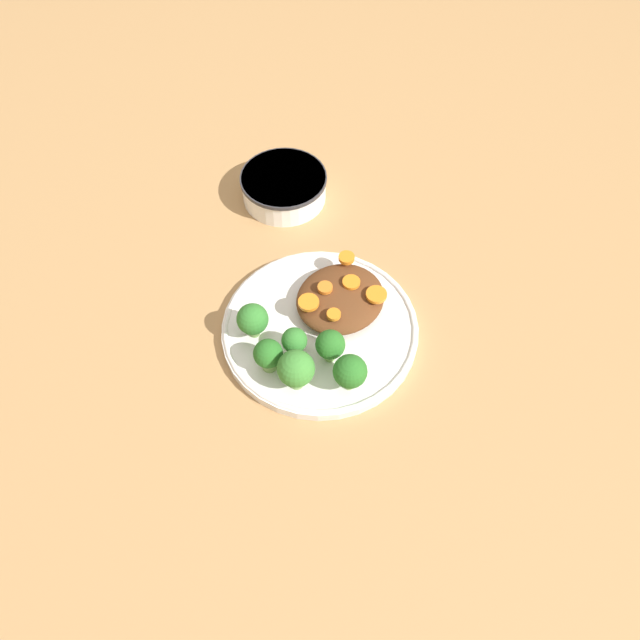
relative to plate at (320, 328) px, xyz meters
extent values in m
plane|color=tan|center=(0.00, 0.00, -0.01)|extent=(4.00, 4.00, 0.00)
cylinder|color=white|center=(0.00, 0.00, 0.00)|extent=(0.26, 0.26, 0.01)
torus|color=white|center=(0.00, 0.00, 0.00)|extent=(0.26, 0.26, 0.01)
cylinder|color=white|center=(-0.14, -0.22, 0.01)|extent=(0.13, 0.13, 0.04)
cylinder|color=#333338|center=(-0.14, -0.22, 0.03)|extent=(0.13, 0.13, 0.01)
cylinder|color=white|center=(-0.14, -0.22, 0.02)|extent=(0.11, 0.11, 0.01)
ellipsoid|color=#5B3319|center=(-0.04, -0.01, 0.02)|extent=(0.12, 0.11, 0.03)
cylinder|color=#759E51|center=(0.07, -0.05, 0.02)|extent=(0.01, 0.01, 0.02)
sphere|color=#337A2D|center=(0.07, -0.05, 0.04)|extent=(0.04, 0.04, 0.04)
cylinder|color=#759E51|center=(0.09, 0.00, 0.02)|extent=(0.02, 0.02, 0.02)
sphere|color=#286B23|center=(0.09, 0.00, 0.04)|extent=(0.04, 0.04, 0.04)
cylinder|color=#7FA85B|center=(0.02, 0.04, 0.02)|extent=(0.01, 0.01, 0.02)
sphere|color=#286B23|center=(0.02, 0.04, 0.04)|extent=(0.04, 0.04, 0.04)
cylinder|color=#7FA85B|center=(0.04, 0.09, 0.02)|extent=(0.01, 0.01, 0.02)
sphere|color=#286B23|center=(0.04, 0.09, 0.04)|extent=(0.04, 0.04, 0.04)
cylinder|color=#759E51|center=(0.05, 0.01, 0.01)|extent=(0.02, 0.02, 0.02)
sphere|color=#337A2D|center=(0.05, 0.01, 0.03)|extent=(0.03, 0.03, 0.03)
cylinder|color=#7FA85B|center=(0.08, 0.04, 0.02)|extent=(0.02, 0.02, 0.02)
sphere|color=#3D8433|center=(0.08, 0.04, 0.04)|extent=(0.05, 0.05, 0.05)
cylinder|color=orange|center=(-0.01, 0.02, 0.04)|extent=(0.02, 0.02, 0.01)
cylinder|color=orange|center=(0.00, -0.02, 0.04)|extent=(0.03, 0.03, 0.00)
cylinder|color=orange|center=(-0.07, 0.03, 0.04)|extent=(0.03, 0.03, 0.00)
cylinder|color=orange|center=(-0.06, -0.01, 0.04)|extent=(0.02, 0.02, 0.00)
cylinder|color=orange|center=(-0.09, -0.04, 0.04)|extent=(0.02, 0.02, 0.01)
cylinder|color=orange|center=(-0.03, -0.02, 0.04)|extent=(0.02, 0.02, 0.01)
camera|label=1|loc=(0.32, 0.33, 0.69)|focal=35.00mm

